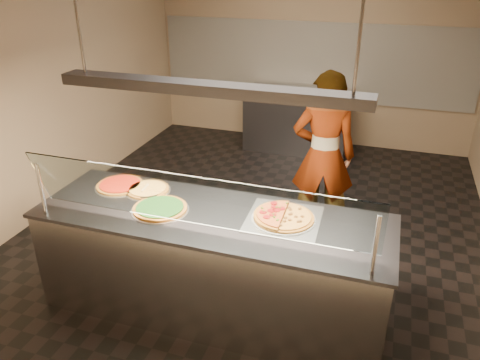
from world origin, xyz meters
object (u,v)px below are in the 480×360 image
(worker, at_px, (323,156))
(heat_lamp_housing, at_px, (208,89))
(pizza_spinach, at_px, (160,208))
(prep_table, at_px, (297,120))
(pizza_spatula, at_px, (147,191))
(serving_counter, at_px, (213,263))
(half_pizza_pepperoni, at_px, (270,213))
(sneeze_guard, at_px, (193,201))
(half_pizza_sausage, at_px, (298,218))
(pizza_tomato, at_px, (120,185))
(pizza_cheese, at_px, (148,189))
(perforated_tray, at_px, (284,218))

(worker, xyz_separation_m, heat_lamp_housing, (-0.65, -1.55, 1.05))
(pizza_spinach, bearing_deg, prep_table, 85.54)
(pizza_spatula, bearing_deg, serving_counter, -14.25)
(half_pizza_pepperoni, relative_size, pizza_spinach, 1.02)
(serving_counter, distance_m, half_pizza_pepperoni, 0.68)
(sneeze_guard, distance_m, prep_table, 4.35)
(heat_lamp_housing, bearing_deg, serving_counter, 0.00)
(half_pizza_sausage, distance_m, pizza_spinach, 1.11)
(pizza_tomato, xyz_separation_m, worker, (1.61, 1.33, -0.04))
(pizza_cheese, relative_size, worker, 0.22)
(serving_counter, height_order, half_pizza_sausage, half_pizza_sausage)
(serving_counter, xyz_separation_m, perforated_tray, (0.56, 0.11, 0.47))
(serving_counter, relative_size, pizza_cheese, 7.23)
(pizza_cheese, bearing_deg, serving_counter, -17.93)
(prep_table, bearing_deg, pizza_spatula, -98.33)
(prep_table, bearing_deg, half_pizza_pepperoni, -81.66)
(sneeze_guard, bearing_deg, perforated_tray, 39.09)
(pizza_spinach, height_order, worker, worker)
(perforated_tray, height_order, pizza_spatula, pizza_spatula)
(half_pizza_pepperoni, relative_size, worker, 0.26)
(prep_table, bearing_deg, heat_lamp_housing, -88.35)
(serving_counter, relative_size, pizza_spatula, 12.33)
(prep_table, distance_m, heat_lamp_housing, 4.21)
(half_pizza_sausage, bearing_deg, pizza_tomato, 176.08)
(pizza_tomato, height_order, worker, worker)
(half_pizza_pepperoni, height_order, half_pizza_sausage, half_pizza_pepperoni)
(half_pizza_pepperoni, bearing_deg, prep_table, 98.34)
(perforated_tray, relative_size, pizza_cheese, 1.48)
(perforated_tray, distance_m, heat_lamp_housing, 1.16)
(sneeze_guard, relative_size, pizza_cheese, 6.62)
(pizza_cheese, xyz_separation_m, heat_lamp_housing, (0.69, -0.22, 1.01))
(half_pizza_sausage, height_order, prep_table, half_pizza_sausage)
(pizza_spatula, bearing_deg, pizza_cheese, 111.33)
(pizza_spinach, height_order, heat_lamp_housing, heat_lamp_housing)
(pizza_spinach, distance_m, pizza_spatula, 0.33)
(pizza_tomato, height_order, heat_lamp_housing, heat_lamp_housing)
(pizza_tomato, bearing_deg, prep_table, 77.10)
(prep_table, bearing_deg, pizza_cheese, -98.76)
(pizza_cheese, height_order, prep_table, pizza_cheese)
(serving_counter, relative_size, pizza_tomato, 6.50)
(half_pizza_sausage, distance_m, pizza_spatula, 1.34)
(perforated_tray, height_order, half_pizza_sausage, half_pizza_sausage)
(pizza_spatula, bearing_deg, sneeze_guard, -37.59)
(half_pizza_sausage, bearing_deg, perforated_tray, -179.95)
(sneeze_guard, xyz_separation_m, heat_lamp_housing, (0.00, 0.34, 0.72))
(serving_counter, distance_m, perforated_tray, 0.74)
(perforated_tray, distance_m, half_pizza_sausage, 0.11)
(heat_lamp_housing, bearing_deg, sneeze_guard, -90.00)
(serving_counter, distance_m, pizza_spinach, 0.64)
(perforated_tray, height_order, prep_table, perforated_tray)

